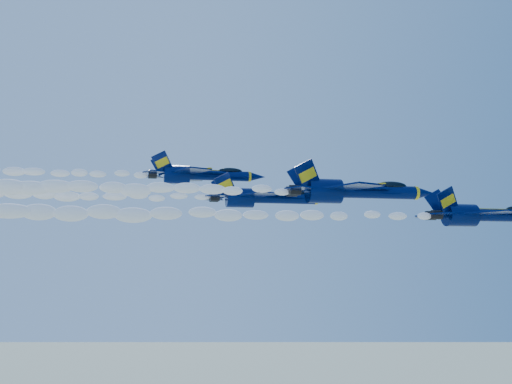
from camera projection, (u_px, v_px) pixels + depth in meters
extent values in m
cylinder|color=#000D3C|center=(507.00, 216.00, 61.40)|extent=(7.96, 1.33, 1.33)
ellipsoid|color=#000D3C|center=(460.00, 215.00, 60.24)|extent=(1.38, 2.39, 5.66)
cube|color=#000D3C|center=(494.00, 212.00, 57.14)|extent=(4.74, 5.62, 0.16)
cube|color=#000D3C|center=(455.00, 217.00, 64.01)|extent=(4.74, 5.62, 0.16)
cube|color=yellow|center=(505.00, 212.00, 57.41)|extent=(2.13, 4.43, 0.09)
cube|color=yellow|center=(465.00, 217.00, 64.28)|extent=(2.13, 4.43, 0.09)
cube|color=#000D3C|center=(448.00, 201.00, 59.10)|extent=(2.88, 0.91, 3.10)
cube|color=#000D3C|center=(438.00, 203.00, 60.90)|extent=(2.88, 0.91, 3.10)
cylinder|color=black|center=(436.00, 215.00, 59.04)|extent=(1.06, 0.97, 0.97)
cylinder|color=black|center=(431.00, 216.00, 60.15)|extent=(1.06, 0.97, 0.97)
cube|color=yellow|center=(485.00, 209.00, 60.93)|extent=(9.73, 0.31, 0.07)
ellipsoid|color=white|center=(148.00, 213.00, 53.46)|extent=(57.99, 1.97, 1.77)
cylinder|color=#000D3C|center=(378.00, 192.00, 72.62)|extent=(10.26, 1.71, 1.71)
ellipsoid|color=#000D3C|center=(324.00, 191.00, 71.12)|extent=(1.78, 3.08, 7.30)
cone|color=#000D3C|center=(425.00, 193.00, 73.99)|extent=(2.96, 1.71, 1.71)
cylinder|color=yellow|center=(415.00, 193.00, 73.70)|extent=(0.40, 1.78, 1.78)
ellipsoid|color=black|center=(392.00, 186.00, 73.12)|extent=(4.10, 1.33, 1.13)
cube|color=yellow|center=(392.00, 188.00, 73.08)|extent=(4.79, 1.14, 0.21)
cube|color=#000D3C|center=(353.00, 187.00, 67.12)|extent=(6.11, 7.25, 0.21)
cube|color=#000D3C|center=(328.00, 195.00, 75.98)|extent=(6.11, 7.25, 0.21)
cube|color=yellow|center=(366.00, 186.00, 67.47)|extent=(2.75, 5.71, 0.11)
cube|color=yellow|center=(339.00, 194.00, 76.33)|extent=(2.75, 5.71, 0.11)
cube|color=#000D3C|center=(307.00, 175.00, 69.64)|extent=(3.71, 1.17, 4.00)
cube|color=#000D3C|center=(302.00, 178.00, 71.97)|extent=(3.71, 1.17, 4.00)
cylinder|color=black|center=(295.00, 190.00, 69.57)|extent=(1.37, 1.25, 1.25)
cylinder|color=black|center=(292.00, 191.00, 71.01)|extent=(1.37, 1.25, 1.25)
cube|color=yellow|center=(352.00, 184.00, 72.01)|extent=(12.54, 0.40, 0.09)
ellipsoid|color=white|center=(40.00, 187.00, 64.12)|extent=(57.99, 2.54, 2.29)
cylinder|color=#000D3C|center=(284.00, 198.00, 77.09)|extent=(8.75, 1.46, 1.46)
ellipsoid|color=#000D3C|center=(240.00, 198.00, 75.82)|extent=(1.52, 2.62, 6.22)
cone|color=#000D3C|center=(324.00, 199.00, 78.26)|extent=(2.53, 1.46, 1.46)
cylinder|color=yellow|center=(316.00, 199.00, 78.02)|extent=(0.34, 1.52, 1.52)
ellipsoid|color=black|center=(296.00, 193.00, 77.52)|extent=(3.50, 1.14, 0.96)
cube|color=yellow|center=(296.00, 195.00, 77.49)|extent=(4.08, 0.97, 0.17)
cube|color=#000D3C|center=(259.00, 194.00, 72.41)|extent=(5.21, 6.18, 0.17)
cube|color=#000D3C|center=(247.00, 201.00, 79.96)|extent=(5.21, 6.18, 0.17)
cube|color=yellow|center=(269.00, 194.00, 72.70)|extent=(2.34, 4.87, 0.10)
cube|color=yellow|center=(256.00, 200.00, 80.26)|extent=(2.34, 4.87, 0.10)
cube|color=#000D3C|center=(225.00, 185.00, 74.56)|extent=(3.17, 1.00, 3.41)
cube|color=#000D3C|center=(223.00, 187.00, 76.54)|extent=(3.17, 1.00, 3.41)
cylinder|color=black|center=(215.00, 197.00, 74.49)|extent=(1.17, 1.07, 1.07)
cylinder|color=black|center=(214.00, 198.00, 75.72)|extent=(1.17, 1.07, 1.07)
cube|color=yellow|center=(263.00, 192.00, 76.58)|extent=(10.69, 0.34, 0.08)
cylinder|color=#000D3C|center=(219.00, 176.00, 83.38)|extent=(8.82, 1.47, 1.47)
ellipsoid|color=#000D3C|center=(177.00, 175.00, 82.10)|extent=(1.53, 2.65, 6.27)
cone|color=#000D3C|center=(257.00, 177.00, 84.56)|extent=(2.55, 1.47, 1.47)
cylinder|color=yellow|center=(249.00, 177.00, 84.32)|extent=(0.34, 1.53, 1.53)
ellipsoid|color=black|center=(230.00, 171.00, 83.82)|extent=(3.53, 1.15, 0.97)
cube|color=yellow|center=(230.00, 173.00, 83.78)|extent=(4.12, 0.98, 0.18)
cube|color=#000D3C|center=(192.00, 171.00, 78.66)|extent=(5.25, 6.23, 0.18)
cube|color=#000D3C|center=(187.00, 178.00, 86.28)|extent=(5.25, 6.23, 0.18)
cube|color=yellow|center=(202.00, 170.00, 78.96)|extent=(2.36, 4.91, 0.10)
cube|color=yellow|center=(196.00, 178.00, 86.57)|extent=(2.36, 4.91, 0.10)
cube|color=#000D3C|center=(162.00, 163.00, 80.83)|extent=(3.19, 1.01, 3.44)
cube|color=#000D3C|center=(161.00, 165.00, 82.83)|extent=(3.19, 1.01, 3.44)
cylinder|color=black|center=(153.00, 174.00, 80.76)|extent=(1.18, 1.08, 1.08)
cylinder|color=black|center=(152.00, 175.00, 82.00)|extent=(1.18, 1.08, 1.08)
cube|color=yellow|center=(199.00, 170.00, 82.87)|extent=(10.78, 0.34, 0.08)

